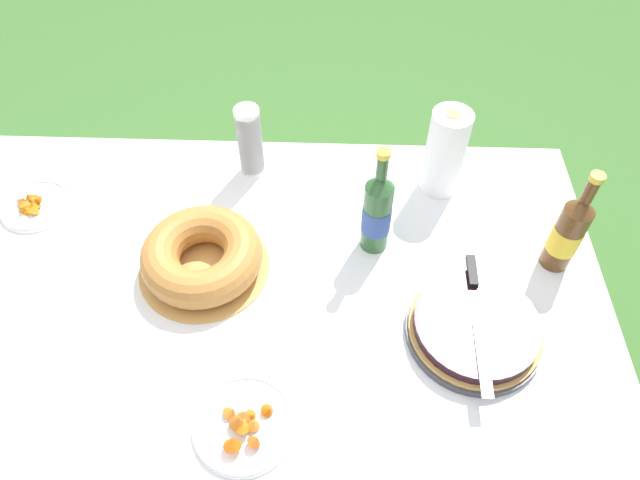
# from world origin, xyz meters

# --- Properties ---
(ground_plane) EXTENTS (16.00, 16.00, 0.00)m
(ground_plane) POSITION_xyz_m (0.00, 0.00, 0.00)
(ground_plane) COLOR #3D6B2D
(garden_table) EXTENTS (1.83, 1.20, 0.73)m
(garden_table) POSITION_xyz_m (0.00, 0.00, 0.67)
(garden_table) COLOR brown
(garden_table) RESTS_ON ground_plane
(tablecloth) EXTENTS (1.84, 1.21, 0.10)m
(tablecloth) POSITION_xyz_m (0.00, 0.00, 0.72)
(tablecloth) COLOR white
(tablecloth) RESTS_ON garden_table
(berry_tart) EXTENTS (0.33, 0.33, 0.06)m
(berry_tart) POSITION_xyz_m (0.56, -0.06, 0.76)
(berry_tart) COLOR #38383D
(berry_tart) RESTS_ON tablecloth
(serving_knife) EXTENTS (0.03, 0.38, 0.01)m
(serving_knife) POSITION_xyz_m (0.56, -0.03, 0.80)
(serving_knife) COLOR silver
(serving_knife) RESTS_ON berry_tart
(bundt_cake) EXTENTS (0.34, 0.34, 0.10)m
(bundt_cake) POSITION_xyz_m (-0.11, 0.11, 0.78)
(bundt_cake) COLOR tan
(bundt_cake) RESTS_ON tablecloth
(cup_stack) EXTENTS (0.07, 0.07, 0.23)m
(cup_stack) POSITION_xyz_m (-0.03, 0.48, 0.85)
(cup_stack) COLOR white
(cup_stack) RESTS_ON tablecloth
(cider_bottle_green) EXTENTS (0.08, 0.08, 0.33)m
(cider_bottle_green) POSITION_xyz_m (0.33, 0.21, 0.86)
(cider_bottle_green) COLOR #2D562D
(cider_bottle_green) RESTS_ON tablecloth
(cider_bottle_amber) EXTENTS (0.08, 0.08, 0.32)m
(cider_bottle_amber) POSITION_xyz_m (0.80, 0.16, 0.85)
(cider_bottle_amber) COLOR brown
(cider_bottle_amber) RESTS_ON tablecloth
(snack_plate_near) EXTENTS (0.20, 0.20, 0.06)m
(snack_plate_near) POSITION_xyz_m (-0.63, 0.30, 0.75)
(snack_plate_near) COLOR white
(snack_plate_near) RESTS_ON tablecloth
(snack_plate_left) EXTENTS (0.22, 0.22, 0.06)m
(snack_plate_left) POSITION_xyz_m (0.04, -0.31, 0.74)
(snack_plate_left) COLOR white
(snack_plate_left) RESTS_ON tablecloth
(paper_towel_roll) EXTENTS (0.11, 0.11, 0.27)m
(paper_towel_roll) POSITION_xyz_m (0.52, 0.43, 0.86)
(paper_towel_roll) COLOR white
(paper_towel_roll) RESTS_ON tablecloth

